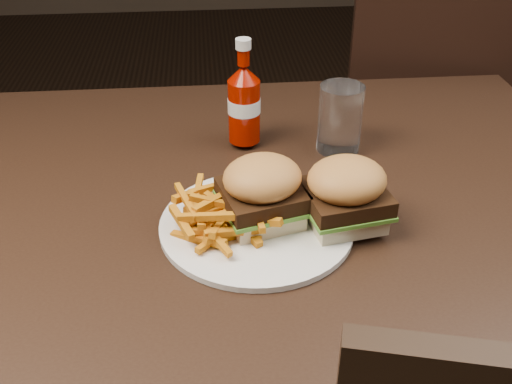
{
  "coord_description": "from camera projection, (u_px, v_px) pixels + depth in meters",
  "views": [
    {
      "loc": [
        -0.0,
        -0.71,
        1.22
      ],
      "look_at": [
        0.05,
        -0.07,
        0.8
      ],
      "focal_mm": 42.0,
      "sensor_mm": 36.0,
      "label": 1
    }
  ],
  "objects": [
    {
      "name": "tumbler",
      "position": [
        340.0,
        118.0,
        0.94
      ],
      "size": [
        0.09,
        0.09,
        0.11
      ],
      "primitive_type": "cylinder",
      "rotation": [
        0.0,
        0.0,
        -0.35
      ],
      "color": "white",
      "rests_on": "dining_table"
    },
    {
      "name": "dining_table",
      "position": [
        214.0,
        208.0,
        0.87
      ],
      "size": [
        1.2,
        0.8,
        0.04
      ],
      "primitive_type": "cube",
      "color": "black",
      "rests_on": "ground"
    },
    {
      "name": "sandwich_half_b",
      "position": [
        344.0,
        214.0,
        0.78
      ],
      "size": [
        0.1,
        0.1,
        0.02
      ],
      "primitive_type": "cube",
      "rotation": [
        0.0,
        0.0,
        0.18
      ],
      "color": "beige",
      "rests_on": "plate"
    },
    {
      "name": "plate",
      "position": [
        257.0,
        225.0,
        0.79
      ],
      "size": [
        0.26,
        0.26,
        0.01
      ],
      "primitive_type": "cylinder",
      "color": "white",
      "rests_on": "dining_table"
    },
    {
      "name": "ketchup_bottle",
      "position": [
        244.0,
        111.0,
        0.95
      ],
      "size": [
        0.05,
        0.05,
        0.1
      ],
      "primitive_type": "cylinder",
      "rotation": [
        0.0,
        0.0,
        0.06
      ],
      "color": "#860D00",
      "rests_on": "dining_table"
    },
    {
      "name": "sandwich_half_a",
      "position": [
        262.0,
        212.0,
        0.79
      ],
      "size": [
        0.11,
        0.11,
        0.02
      ],
      "primitive_type": "cube",
      "rotation": [
        0.0,
        0.0,
        0.26
      ],
      "color": "beige",
      "rests_on": "plate"
    },
    {
      "name": "fries_pile",
      "position": [
        219.0,
        211.0,
        0.77
      ],
      "size": [
        0.14,
        0.14,
        0.05
      ],
      "primitive_type": null,
      "rotation": [
        0.0,
        0.0,
        0.26
      ],
      "color": "#C56100",
      "rests_on": "plate"
    },
    {
      "name": "chair_far",
      "position": [
        412.0,
        151.0,
        1.62
      ],
      "size": [
        0.5,
        0.5,
        0.04
      ],
      "primitive_type": "cube",
      "rotation": [
        0.0,
        0.0,
        3.0
      ],
      "color": "black",
      "rests_on": "ground"
    }
  ]
}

